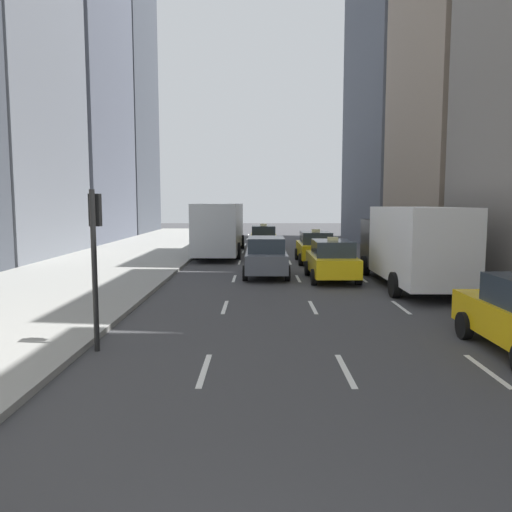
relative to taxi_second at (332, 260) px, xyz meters
name	(u,v)px	position (x,y,z in m)	size (l,w,h in m)	color
sidewalk_left	(123,259)	(-11.00, 7.41, -0.81)	(8.00, 66.00, 0.15)	gray
lane_markings	(293,270)	(-1.40, 3.41, -0.87)	(5.72, 56.00, 0.01)	white
building_row_left	(20,16)	(-18.00, 11.07, 13.97)	(6.00, 58.12, 37.22)	gray
taxi_second	(332,260)	(0.00, 0.00, 0.00)	(2.02, 4.40, 1.87)	yellow
taxi_third	(263,238)	(-2.80, 13.57, 0.00)	(2.02, 4.40, 1.87)	yellow
taxi_fourth	(315,247)	(0.00, 6.32, 0.00)	(2.02, 4.40, 1.87)	yellow
sedan_black_near	(266,256)	(-2.80, 1.18, 0.02)	(2.02, 4.64, 1.78)	#565B66
city_bus	(221,226)	(-5.61, 11.18, 0.91)	(2.80, 11.61, 3.25)	#B7BCC1
box_truck	(410,244)	(2.80, -1.76, 0.83)	(2.58, 8.40, 3.15)	#262628
traffic_light_pole	(95,244)	(-6.75, -10.21, 1.53)	(0.24, 0.42, 3.60)	black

